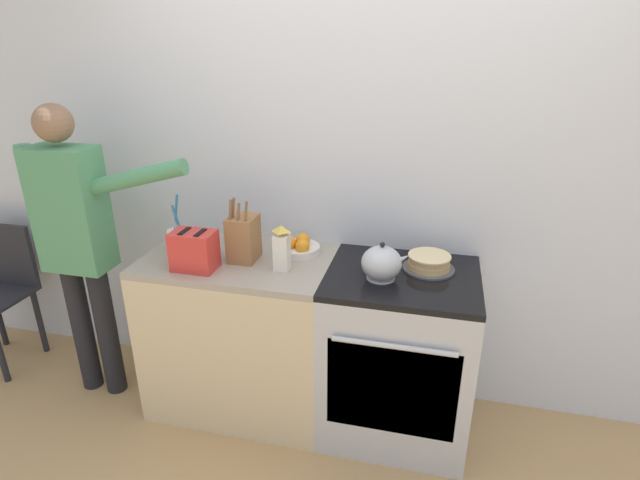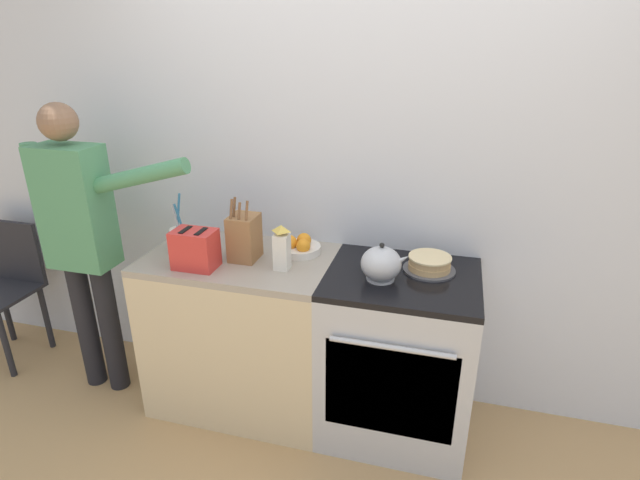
% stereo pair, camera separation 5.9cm
% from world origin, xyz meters
% --- Properties ---
extents(ground_plane, '(16.00, 16.00, 0.00)m').
position_xyz_m(ground_plane, '(0.00, 0.00, 0.00)').
color(ground_plane, tan).
extents(wall_back, '(8.00, 0.04, 2.60)m').
position_xyz_m(wall_back, '(0.00, 0.63, 1.30)').
color(wall_back, silver).
rests_on(wall_back, ground_plane).
extents(counter_cabinet, '(0.95, 0.61, 0.88)m').
position_xyz_m(counter_cabinet, '(-0.60, 0.30, 0.44)').
color(counter_cabinet, beige).
rests_on(counter_cabinet, ground_plane).
extents(stove_range, '(0.72, 0.64, 0.88)m').
position_xyz_m(stove_range, '(0.24, 0.30, 0.44)').
color(stove_range, '#B7BABF').
rests_on(stove_range, ground_plane).
extents(layer_cake, '(0.25, 0.25, 0.08)m').
position_xyz_m(layer_cake, '(0.35, 0.39, 0.92)').
color(layer_cake, '#4C4C51').
rests_on(layer_cake, stove_range).
extents(tea_kettle, '(0.23, 0.19, 0.18)m').
position_xyz_m(tea_kettle, '(0.14, 0.24, 0.96)').
color(tea_kettle, '#B7BABF').
rests_on(tea_kettle, stove_range).
extents(knife_block, '(0.13, 0.16, 0.32)m').
position_xyz_m(knife_block, '(-0.55, 0.29, 1.00)').
color(knife_block, olive).
rests_on(knife_block, counter_cabinet).
extents(utensil_crock, '(0.12, 0.12, 0.30)m').
position_xyz_m(utensil_crock, '(-0.91, 0.30, 0.95)').
color(utensil_crock, silver).
rests_on(utensil_crock, counter_cabinet).
extents(fruit_bowl, '(0.22, 0.22, 0.10)m').
position_xyz_m(fruit_bowl, '(-0.31, 0.43, 0.92)').
color(fruit_bowl, silver).
rests_on(fruit_bowl, counter_cabinet).
extents(toaster, '(0.22, 0.14, 0.19)m').
position_xyz_m(toaster, '(-0.74, 0.13, 0.98)').
color(toaster, red).
rests_on(toaster, counter_cabinet).
extents(milk_carton, '(0.07, 0.07, 0.22)m').
position_xyz_m(milk_carton, '(-0.33, 0.23, 0.99)').
color(milk_carton, white).
rests_on(milk_carton, counter_cabinet).
extents(person_baker, '(0.93, 0.20, 1.63)m').
position_xyz_m(person_baker, '(-1.44, 0.20, 0.98)').
color(person_baker, black).
rests_on(person_baker, ground_plane).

